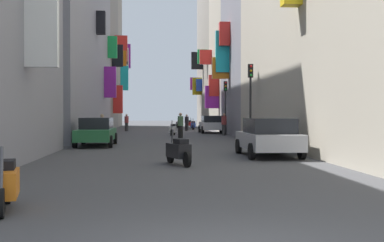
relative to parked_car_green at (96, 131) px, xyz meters
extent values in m
plane|color=#424244|center=(3.74, 10.15, -0.75)|extent=(140.00, 140.00, 0.00)
cube|color=white|center=(-0.73, -8.76, 3.74)|extent=(1.05, 0.36, 2.64)
cube|color=black|center=(-0.93, -8.07, 4.60)|extent=(0.66, 0.53, 1.79)
cube|color=purple|center=(-0.76, 16.62, 3.53)|extent=(1.00, 0.51, 2.61)
cube|color=black|center=(-0.93, 11.10, 7.52)|extent=(0.65, 0.60, 1.68)
cube|color=green|center=(-0.83, 19.83, 6.92)|extent=(0.85, 0.39, 1.99)
cube|color=slate|center=(-4.26, 27.62, 7.08)|extent=(6.00, 10.21, 15.67)
cube|color=orange|center=(-0.58, 26.02, 6.61)|extent=(1.35, 0.36, 1.58)
cube|color=red|center=(-0.77, 25.72, 2.33)|extent=(0.97, 0.47, 2.88)
cube|color=red|center=(-0.57, 27.50, 7.82)|extent=(1.38, 0.41, 2.73)
cube|color=black|center=(-0.70, 24.19, 6.65)|extent=(1.11, 0.36, 2.22)
cube|color=black|center=(-0.58, 28.41, 7.01)|extent=(1.36, 0.38, 1.60)
cube|color=gray|center=(-4.26, 36.44, 9.58)|extent=(6.00, 7.42, 20.66)
cube|color=white|center=(-0.75, 37.33, 7.81)|extent=(1.02, 0.56, 2.70)
cube|color=#19B2BF|center=(-0.77, 37.15, 5.34)|extent=(0.97, 0.64, 3.10)
cube|color=purple|center=(-0.63, 37.35, 8.14)|extent=(1.25, 0.48, 3.04)
cube|color=gray|center=(11.74, 12.17, 9.20)|extent=(6.00, 9.83, 19.90)
cube|color=orange|center=(8.09, 12.56, 4.41)|extent=(1.30, 0.44, 1.65)
cube|color=red|center=(8.34, 12.01, 6.97)|extent=(0.81, 0.60, 1.80)
cube|color=#19B2BF|center=(8.22, 12.35, 5.67)|extent=(1.05, 0.38, 3.19)
cube|color=#BCB29E|center=(11.74, 21.58, 7.29)|extent=(6.00, 8.99, 16.08)
cube|color=red|center=(8.29, 18.20, 3.37)|extent=(0.91, 0.43, 1.90)
cube|color=red|center=(8.14, 23.63, 6.52)|extent=(1.21, 0.40, 1.45)
cube|color=purple|center=(8.13, 18.30, 2.35)|extent=(1.23, 0.48, 2.01)
cube|color=gray|center=(11.74, 33.11, 9.37)|extent=(6.00, 14.08, 20.25)
cube|color=yellow|center=(8.19, 33.90, 4.16)|extent=(1.11, 0.37, 2.07)
cube|color=green|center=(8.22, 27.96, 7.07)|extent=(1.04, 0.44, 1.55)
cube|color=blue|center=(8.38, 33.39, 4.27)|extent=(0.72, 0.48, 1.45)
cube|color=purple|center=(8.13, 36.23, 4.62)|extent=(1.23, 0.38, 1.57)
cube|color=black|center=(8.06, 32.53, 7.12)|extent=(1.36, 0.49, 2.03)
cube|color=#236638|center=(0.00, -0.07, -0.17)|extent=(1.68, 4.48, 0.56)
cube|color=black|center=(0.00, 0.15, 0.40)|extent=(1.48, 2.51, 0.57)
cylinder|color=black|center=(0.84, -1.55, -0.45)|extent=(0.18, 0.60, 0.60)
cylinder|color=black|center=(-0.84, -1.55, -0.45)|extent=(0.18, 0.60, 0.60)
cylinder|color=black|center=(0.84, 1.41, -0.45)|extent=(0.18, 0.60, 0.60)
cylinder|color=black|center=(-0.84, 1.41, -0.45)|extent=(0.18, 0.60, 0.60)
cube|color=#B7B7BC|center=(7.31, -6.56, -0.15)|extent=(1.83, 4.10, 0.60)
cube|color=black|center=(7.31, -6.77, 0.44)|extent=(1.61, 2.30, 0.57)
cylinder|color=black|center=(6.39, -5.21, -0.45)|extent=(0.18, 0.60, 0.60)
cylinder|color=black|center=(8.22, -5.21, -0.45)|extent=(0.18, 0.60, 0.60)
cylinder|color=black|center=(6.39, -7.92, -0.45)|extent=(0.18, 0.60, 0.60)
cylinder|color=black|center=(8.22, -7.92, -0.45)|extent=(0.18, 0.60, 0.60)
cube|color=white|center=(7.79, 15.46, -0.15)|extent=(1.83, 3.99, 0.60)
cube|color=black|center=(7.79, 15.26, 0.42)|extent=(1.61, 2.24, 0.54)
cylinder|color=black|center=(6.87, 16.78, -0.45)|extent=(0.18, 0.60, 0.60)
cylinder|color=black|center=(8.70, 16.78, -0.45)|extent=(0.18, 0.60, 0.60)
cylinder|color=black|center=(6.87, 14.14, -0.45)|extent=(0.18, 0.60, 0.60)
cylinder|color=black|center=(8.70, 14.14, -0.45)|extent=(0.18, 0.60, 0.60)
cube|color=orange|center=(0.35, -16.47, -0.29)|extent=(0.64, 1.11, 0.45)
cube|color=black|center=(0.31, -16.28, 0.02)|extent=(0.43, 0.61, 0.16)
cylinder|color=#4C4C51|center=(0.46, -16.98, 0.04)|extent=(0.11, 0.28, 0.68)
cylinder|color=black|center=(0.48, -17.10, -0.51)|extent=(0.20, 0.49, 0.48)
cylinder|color=black|center=(0.22, -15.83, -0.51)|extent=(0.20, 0.49, 0.48)
cube|color=black|center=(3.69, -9.46, -0.29)|extent=(0.79, 1.22, 0.45)
cube|color=black|center=(3.76, -9.66, 0.02)|extent=(0.49, 0.63, 0.16)
cylinder|color=#4C4C51|center=(3.51, -8.92, 0.04)|extent=(0.15, 0.28, 0.68)
cylinder|color=black|center=(3.46, -8.78, -0.51)|extent=(0.25, 0.49, 0.48)
cylinder|color=black|center=(3.92, -10.13, -0.51)|extent=(0.25, 0.49, 0.48)
cube|color=silver|center=(4.33, 10.97, -0.29)|extent=(0.63, 1.10, 0.45)
cube|color=black|center=(4.37, 11.16, 0.02)|extent=(0.42, 0.61, 0.16)
cylinder|color=#4C4C51|center=(4.23, 10.46, 0.04)|extent=(0.11, 0.28, 0.68)
cylinder|color=black|center=(4.21, 10.34, -0.51)|extent=(0.19, 0.49, 0.48)
cylinder|color=black|center=(4.45, 11.61, -0.51)|extent=(0.19, 0.49, 0.48)
cube|color=red|center=(6.86, 28.96, -0.29)|extent=(0.77, 1.17, 0.45)
cube|color=black|center=(6.80, 29.16, 0.02)|extent=(0.48, 0.63, 0.16)
cylinder|color=#4C4C51|center=(7.04, 28.45, 0.04)|extent=(0.15, 0.28, 0.68)
cylinder|color=black|center=(7.08, 28.32, -0.51)|extent=(0.25, 0.49, 0.48)
cylinder|color=black|center=(6.64, 29.60, -0.51)|extent=(0.25, 0.49, 0.48)
cube|color=#2D4CAD|center=(6.86, 23.28, -0.29)|extent=(0.60, 1.26, 0.45)
cube|color=black|center=(6.89, 23.50, 0.02)|extent=(0.39, 0.60, 0.16)
cylinder|color=#4C4C51|center=(6.78, 22.68, 0.04)|extent=(0.10, 0.28, 0.68)
cylinder|color=black|center=(6.76, 22.53, -0.51)|extent=(0.16, 0.49, 0.48)
cylinder|color=black|center=(6.96, 24.03, -0.51)|extent=(0.16, 0.49, 0.48)
cube|color=#ADADB2|center=(5.77, 29.44, -0.29)|extent=(0.79, 1.14, 0.45)
cube|color=black|center=(5.85, 29.63, 0.02)|extent=(0.50, 0.64, 0.16)
cylinder|color=#4C4C51|center=(5.58, 28.95, 0.04)|extent=(0.16, 0.28, 0.68)
cylinder|color=black|center=(5.53, 28.83, -0.51)|extent=(0.27, 0.48, 0.48)
cylinder|color=black|center=(6.01, 30.06, -0.51)|extent=(0.27, 0.48, 0.48)
cylinder|color=black|center=(4.69, 7.25, -0.34)|extent=(0.44, 0.44, 0.82)
cylinder|color=#4C724C|center=(4.69, 7.25, 0.39)|extent=(0.52, 0.52, 0.65)
sphere|color=tan|center=(4.69, 7.25, 0.82)|extent=(0.22, 0.22, 0.22)
cylinder|color=black|center=(5.98, 20.16, -0.38)|extent=(0.44, 0.44, 0.75)
cylinder|color=black|center=(5.98, 20.16, 0.29)|extent=(0.53, 0.53, 0.59)
sphere|color=tan|center=(5.98, 20.16, 0.69)|extent=(0.20, 0.20, 0.20)
cylinder|color=#363636|center=(8.12, 10.74, -0.35)|extent=(0.33, 0.33, 0.80)
cylinder|color=maroon|center=(8.12, 10.74, 0.37)|extent=(0.40, 0.40, 0.64)
sphere|color=tan|center=(8.12, 10.74, 0.80)|extent=(0.22, 0.22, 0.22)
cylinder|color=#2C2C2C|center=(0.42, 20.04, -0.37)|extent=(0.43, 0.43, 0.76)
cylinder|color=maroon|center=(0.42, 20.04, 0.31)|extent=(0.51, 0.51, 0.60)
sphere|color=tan|center=(0.42, 20.04, 0.72)|extent=(0.21, 0.21, 0.21)
cylinder|color=#252525|center=(-0.04, 3.20, -0.36)|extent=(0.41, 0.41, 0.78)
cylinder|color=#4C724C|center=(-0.04, 3.20, 0.34)|extent=(0.49, 0.49, 0.62)
sphere|color=tan|center=(-0.04, 3.20, 0.76)|extent=(0.21, 0.21, 0.21)
cylinder|color=#2D2D2D|center=(8.37, 11.75, 0.92)|extent=(0.12, 0.12, 3.34)
cube|color=black|center=(8.37, 11.75, 2.96)|extent=(0.26, 0.26, 0.75)
sphere|color=red|center=(8.37, 11.61, 3.21)|extent=(0.14, 0.14, 0.14)
sphere|color=orange|center=(8.37, 11.61, 2.96)|extent=(0.14, 0.14, 0.14)
sphere|color=green|center=(8.37, 11.61, 2.71)|extent=(0.14, 0.14, 0.14)
cylinder|color=#2D2D2D|center=(8.33, 1.93, 1.08)|extent=(0.12, 0.12, 3.66)
cube|color=black|center=(8.33, 1.93, 3.28)|extent=(0.26, 0.26, 0.75)
sphere|color=red|center=(8.33, 1.79, 3.53)|extent=(0.14, 0.14, 0.14)
sphere|color=orange|center=(8.33, 1.79, 3.28)|extent=(0.14, 0.14, 0.14)
sphere|color=green|center=(8.33, 1.79, 3.03)|extent=(0.14, 0.14, 0.14)
camera|label=1|loc=(2.90, -24.99, 0.92)|focal=45.47mm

